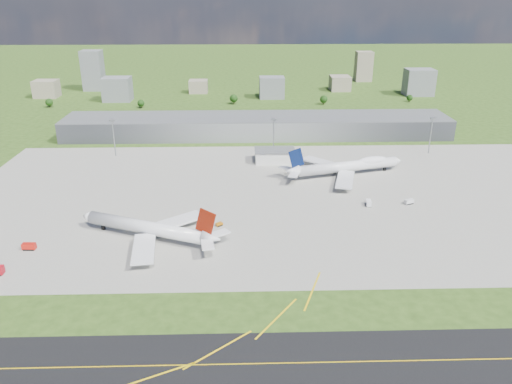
{
  "coord_description": "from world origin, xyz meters",
  "views": [
    {
      "loc": [
        -11.56,
        -218.6,
        108.94
      ],
      "look_at": [
        -4.74,
        24.46,
        9.0
      ],
      "focal_mm": 35.0,
      "sensor_mm": 36.0,
      "label": 1
    }
  ],
  "objects_px": {
    "crash_tender": "(29,247)",
    "tug_yellow": "(219,224)",
    "airliner_red_twin": "(150,229)",
    "airliner_blue_quad": "(348,166)",
    "van_white_near": "(369,203)",
    "van_white_far": "(409,202)"
  },
  "relations": [
    {
      "from": "airliner_red_twin",
      "to": "airliner_blue_quad",
      "type": "xyz_separation_m",
      "value": [
        108.5,
        83.11,
        0.35
      ]
    },
    {
      "from": "tug_yellow",
      "to": "van_white_far",
      "type": "xyz_separation_m",
      "value": [
        102.0,
        24.09,
        0.42
      ]
    },
    {
      "from": "airliner_blue_quad",
      "to": "van_white_far",
      "type": "relative_size",
      "value": 14.09
    },
    {
      "from": "airliner_red_twin",
      "to": "crash_tender",
      "type": "relative_size",
      "value": 11.84
    },
    {
      "from": "van_white_far",
      "to": "van_white_near",
      "type": "bearing_deg",
      "value": 161.83
    },
    {
      "from": "airliner_blue_quad",
      "to": "airliner_red_twin",
      "type": "bearing_deg",
      "value": -157.92
    },
    {
      "from": "crash_tender",
      "to": "van_white_near",
      "type": "relative_size",
      "value": 0.99
    },
    {
      "from": "crash_tender",
      "to": "tug_yellow",
      "type": "distance_m",
      "value": 86.83
    },
    {
      "from": "van_white_near",
      "to": "airliner_blue_quad",
      "type": "bearing_deg",
      "value": 10.61
    },
    {
      "from": "airliner_blue_quad",
      "to": "crash_tender",
      "type": "xyz_separation_m",
      "value": [
        -161.35,
        -91.78,
        -4.23
      ]
    },
    {
      "from": "airliner_blue_quad",
      "to": "van_white_far",
      "type": "height_order",
      "value": "airliner_blue_quad"
    },
    {
      "from": "airliner_red_twin",
      "to": "van_white_far",
      "type": "distance_m",
      "value": 138.35
    },
    {
      "from": "airliner_red_twin",
      "to": "crash_tender",
      "type": "height_order",
      "value": "airliner_red_twin"
    },
    {
      "from": "airliner_red_twin",
      "to": "van_white_near",
      "type": "bearing_deg",
      "value": -139.24
    },
    {
      "from": "crash_tender",
      "to": "van_white_far",
      "type": "distance_m",
      "value": 191.62
    },
    {
      "from": "airliner_red_twin",
      "to": "van_white_far",
      "type": "xyz_separation_m",
      "value": [
        133.22,
        37.1,
        -4.12
      ]
    },
    {
      "from": "airliner_red_twin",
      "to": "van_white_far",
      "type": "relative_size",
      "value": 12.72
    },
    {
      "from": "airliner_red_twin",
      "to": "van_white_near",
      "type": "height_order",
      "value": "airliner_red_twin"
    },
    {
      "from": "crash_tender",
      "to": "tug_yellow",
      "type": "xyz_separation_m",
      "value": [
        84.08,
        21.68,
        -0.66
      ]
    },
    {
      "from": "tug_yellow",
      "to": "crash_tender",
      "type": "bearing_deg",
      "value": 157.88
    },
    {
      "from": "airliner_blue_quad",
      "to": "tug_yellow",
      "type": "relative_size",
      "value": 20.47
    },
    {
      "from": "van_white_far",
      "to": "airliner_red_twin",
      "type": "bearing_deg",
      "value": 173.63
    }
  ]
}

